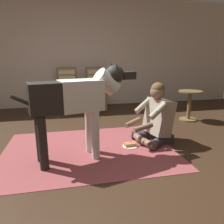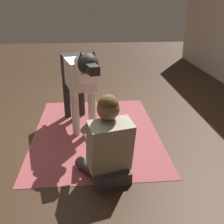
% 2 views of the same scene
% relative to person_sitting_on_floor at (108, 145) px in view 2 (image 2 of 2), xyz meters
% --- Properties ---
extents(ground_plane, '(15.47, 15.47, 0.00)m').
position_rel_person_sitting_on_floor_xyz_m(ground_plane, '(-1.17, -0.38, -0.36)').
color(ground_plane, '#332215').
extents(area_rug, '(2.23, 1.62, 0.01)m').
position_rel_person_sitting_on_floor_xyz_m(area_rug, '(-0.97, -0.10, -0.35)').
color(area_rug, brown).
rests_on(area_rug, ground).
extents(person_sitting_on_floor, '(0.71, 0.58, 0.87)m').
position_rel_person_sitting_on_floor_xyz_m(person_sitting_on_floor, '(0.00, 0.00, 0.00)').
color(person_sitting_on_floor, '#3A343C').
rests_on(person_sitting_on_floor, ground).
extents(large_dog, '(1.43, 0.52, 1.13)m').
position_rel_person_sitting_on_floor_xyz_m(large_dog, '(-1.12, -0.29, 0.38)').
color(large_dog, silver).
rests_on(large_dog, ground).
extents(hot_dog_on_plate, '(0.21, 0.21, 0.06)m').
position_rel_person_sitting_on_floor_xyz_m(hot_dog_on_plate, '(-0.41, -0.11, -0.33)').
color(hot_dog_on_plate, silver).
rests_on(hot_dog_on_plate, ground).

